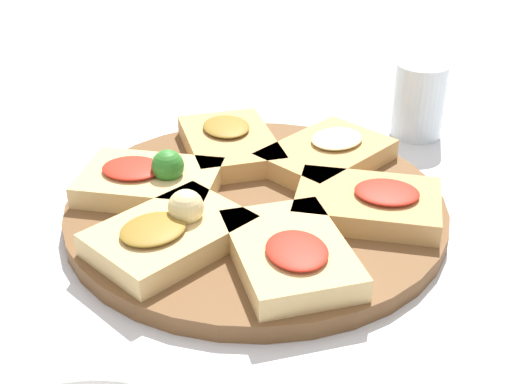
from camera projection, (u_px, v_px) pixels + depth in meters
The scene contains 9 objects.
ground_plane at pixel (256, 216), 0.79m from camera, with size 3.00×3.00×0.00m, color silver.
serving_board at pixel (256, 209), 0.79m from camera, with size 0.42×0.42×0.02m, color brown.
focaccia_slice_0 at pixel (327, 154), 0.85m from camera, with size 0.15×0.18×0.03m.
focaccia_slice_1 at pixel (230, 143), 0.88m from camera, with size 0.17×0.13×0.03m.
focaccia_slice_2 at pixel (150, 180), 0.79m from camera, with size 0.17×0.18×0.05m.
focaccia_slice_3 at pixel (170, 232), 0.70m from camera, with size 0.15×0.18×0.05m.
focaccia_slice_4 at pixel (291, 253), 0.67m from camera, with size 0.16×0.13×0.03m.
focaccia_slice_5 at pixel (369, 203), 0.75m from camera, with size 0.17×0.18×0.03m.
water_glass at pixel (419, 100), 0.95m from camera, with size 0.07×0.07×0.10m, color silver.
Camera 1 is at (-0.61, 0.28, 0.42)m, focal length 50.00 mm.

